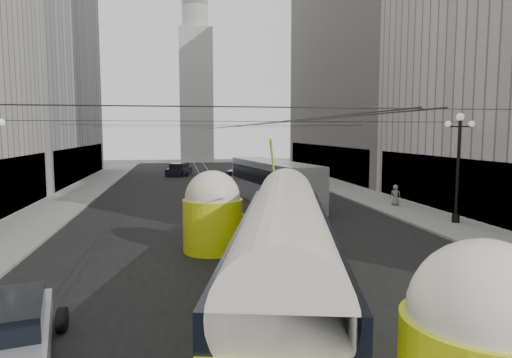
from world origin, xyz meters
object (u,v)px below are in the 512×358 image
object	(u,v)px
city_bus	(273,181)
sedan_silver	(4,336)
pedestrian_crossing_b	(287,312)
streetcar	(285,249)
pedestrian_sidewalk_right	(395,195)

from	to	relation	value
city_bus	sedan_silver	bearing A→B (deg)	-116.38
pedestrian_crossing_b	city_bus	bearing A→B (deg)	172.65
city_bus	sedan_silver	xyz separation A→B (m)	(-11.14, -22.47, -1.08)
city_bus	pedestrian_crossing_b	distance (m)	23.21
sedan_silver	pedestrian_crossing_b	world-z (taller)	pedestrian_crossing_b
streetcar	pedestrian_crossing_b	distance (m)	2.93
city_bus	sedan_silver	distance (m)	25.10
city_bus	pedestrian_sidewalk_right	xyz separation A→B (m)	(8.39, -3.06, -0.87)
streetcar	sedan_silver	world-z (taller)	streetcar
sedan_silver	city_bus	bearing A→B (deg)	63.62
sedan_silver	pedestrian_crossing_b	size ratio (longest dim) A/B	2.75
sedan_silver	pedestrian_crossing_b	xyz separation A→B (m)	(6.72, -0.30, 0.24)
streetcar	city_bus	size ratio (longest dim) A/B	1.29
pedestrian_sidewalk_right	sedan_silver	bearing A→B (deg)	60.42
city_bus	pedestrian_crossing_b	xyz separation A→B (m)	(-4.42, -22.77, -0.83)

